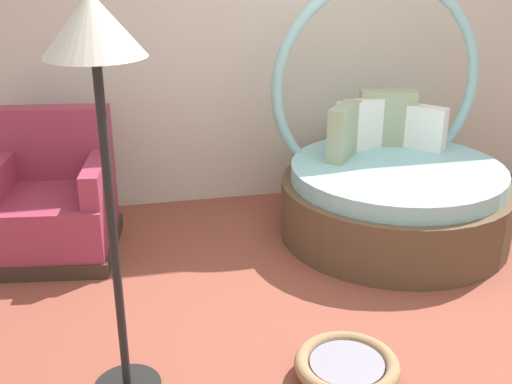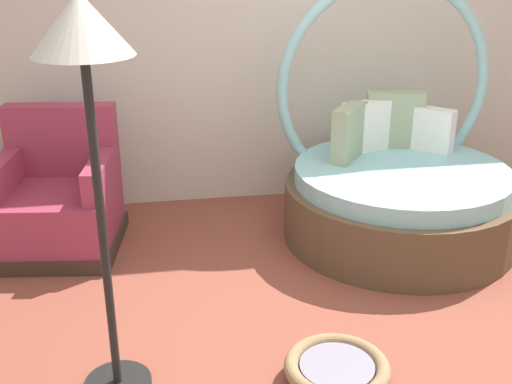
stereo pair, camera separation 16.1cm
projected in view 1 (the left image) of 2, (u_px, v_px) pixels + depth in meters
The scene contains 6 objects.
ground_plane at pixel (364, 328), 3.47m from camera, with size 8.00×8.00×0.02m, color brown.
back_wall at pixel (278, 12), 4.77m from camera, with size 8.00×0.12×2.94m, color beige.
round_daybed at pixel (391, 183), 4.48m from camera, with size 1.61×1.61×1.80m.
red_armchair at pixel (54, 205), 4.21m from camera, with size 0.90×0.90×0.94m.
pet_basket at pixel (347, 369), 3.01m from camera, with size 0.51×0.51×0.13m.
floor_lamp at pixel (97, 69), 2.40m from camera, with size 0.40×0.40×1.82m.
Camera 1 is at (-1.21, -2.74, 2.00)m, focal length 43.87 mm.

